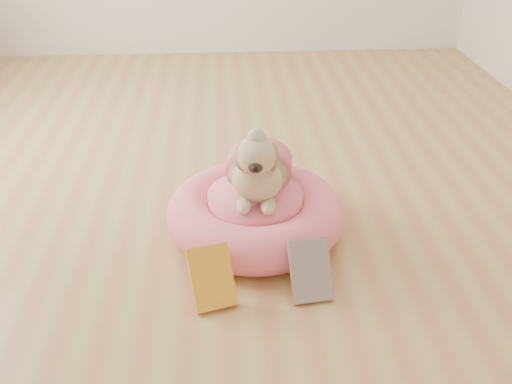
{
  "coord_description": "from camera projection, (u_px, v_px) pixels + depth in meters",
  "views": [
    {
      "loc": [
        0.0,
        -2.41,
        1.37
      ],
      "look_at": [
        0.13,
        -0.44,
        0.22
      ],
      "focal_mm": 40.0,
      "sensor_mm": 36.0,
      "label": 1
    }
  ],
  "objects": [
    {
      "name": "book_yellow",
      "position": [
        212.0,
        277.0,
        2.01
      ],
      "size": [
        0.19,
        0.19,
        0.2
      ],
      "primitive_type": "cube",
      "rotation": [
        -0.62,
        0.0,
        0.28
      ],
      "color": "yellow",
      "rests_on": "floor"
    },
    {
      "name": "pet_bed",
      "position": [
        255.0,
        213.0,
        2.39
      ],
      "size": [
        0.74,
        0.74,
        0.19
      ],
      "color": "#FD637C",
      "rests_on": "floor"
    },
    {
      "name": "book_white",
      "position": [
        311.0,
        270.0,
        2.05
      ],
      "size": [
        0.16,
        0.16,
        0.2
      ],
      "primitive_type": "cube",
      "rotation": [
        -0.6,
        0.0,
        0.12
      ],
      "color": "white",
      "rests_on": "floor"
    },
    {
      "name": "dog",
      "position": [
        259.0,
        154.0,
        2.26
      ],
      "size": [
        0.38,
        0.51,
        0.34
      ],
      "primitive_type": null,
      "rotation": [
        0.0,
        0.0,
        -0.13
      ],
      "color": "olive",
      "rests_on": "pet_bed"
    },
    {
      "name": "floor",
      "position": [
        224.0,
        187.0,
        2.77
      ],
      "size": [
        4.5,
        4.5,
        0.0
      ],
      "primitive_type": "plane",
      "color": "#B07949",
      "rests_on": "ground"
    }
  ]
}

